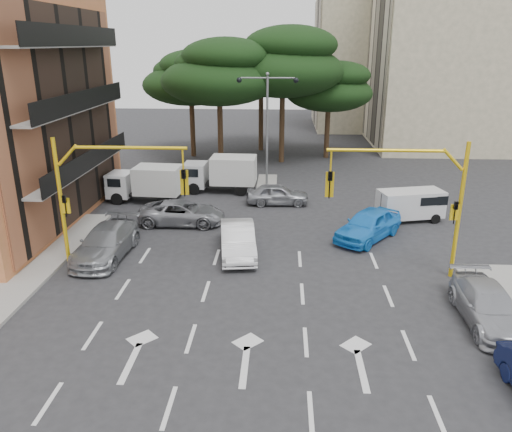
{
  "coord_description": "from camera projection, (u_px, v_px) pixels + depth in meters",
  "views": [
    {
      "loc": [
        1.08,
        -18.39,
        9.77
      ],
      "look_at": [
        -0.18,
        5.03,
        1.6
      ],
      "focal_mm": 35.0,
      "sensor_mm": 36.0,
      "label": 1
    }
  ],
  "objects": [
    {
      "name": "pine_left_near",
      "position": [
        220.0,
        72.0,
        39.01
      ],
      "size": [
        9.15,
        9.15,
        10.23
      ],
      "color": "#382616",
      "rests_on": "ground"
    },
    {
      "name": "ground",
      "position": [
        254.0,
        292.0,
        20.61
      ],
      "size": [
        120.0,
        120.0,
        0.0
      ],
      "primitive_type": "plane",
      "color": "#28282B",
      "rests_on": "ground"
    },
    {
      "name": "apartment_beige_far",
      "position": [
        385.0,
        55.0,
        58.7
      ],
      "size": [
        16.2,
        12.15,
        16.7
      ],
      "color": "tan",
      "rests_on": "ground"
    },
    {
      "name": "pine_left_far",
      "position": [
        191.0,
        78.0,
        43.17
      ],
      "size": [
        8.32,
        8.32,
        9.3
      ],
      "color": "#382616",
      "rests_on": "ground"
    },
    {
      "name": "apartment_beige_near",
      "position": [
        486.0,
        47.0,
        46.7
      ],
      "size": [
        20.2,
        12.15,
        18.7
      ],
      "color": "tan",
      "rests_on": "ground"
    },
    {
      "name": "median_strip",
      "position": [
        267.0,
        186.0,
        35.67
      ],
      "size": [
        1.4,
        6.0,
        0.15
      ],
      "primitive_type": "cube",
      "color": "gray",
      "rests_on": "ground"
    },
    {
      "name": "car_silver_wagon",
      "position": [
        106.0,
        243.0,
        23.8
      ],
      "size": [
        2.31,
        5.19,
        1.48
      ],
      "primitive_type": "imported",
      "rotation": [
        0.0,
        0.0,
        -0.05
      ],
      "color": "gray",
      "rests_on": "ground"
    },
    {
      "name": "box_truck_b",
      "position": [
        221.0,
        174.0,
        34.21
      ],
      "size": [
        5.1,
        2.29,
        2.47
      ],
      "primitive_type": null,
      "rotation": [
        0.0,
        0.0,
        1.53
      ],
      "color": "silver",
      "rests_on": "ground"
    },
    {
      "name": "street_lamp_center",
      "position": [
        267.0,
        110.0,
        33.91
      ],
      "size": [
        4.16,
        0.36,
        7.77
      ],
      "color": "slate",
      "rests_on": "median_strip"
    },
    {
      "name": "pine_right",
      "position": [
        330.0,
        86.0,
        42.79
      ],
      "size": [
        7.49,
        7.49,
        8.37
      ],
      "color": "#382616",
      "rests_on": "ground"
    },
    {
      "name": "car_silver_cross_a",
      "position": [
        182.0,
        213.0,
        28.2
      ],
      "size": [
        4.84,
        2.26,
        1.34
      ],
      "primitive_type": "imported",
      "rotation": [
        0.0,
        0.0,
        1.56
      ],
      "color": "gray",
      "rests_on": "ground"
    },
    {
      "name": "car_white_hatch",
      "position": [
        238.0,
        240.0,
        24.11
      ],
      "size": [
        2.19,
        4.74,
        1.51
      ],
      "primitive_type": "imported",
      "rotation": [
        0.0,
        0.0,
        0.13
      ],
      "color": "silver",
      "rests_on": "ground"
    },
    {
      "name": "pine_center",
      "position": [
        284.0,
        62.0,
        40.42
      ],
      "size": [
        9.98,
        9.98,
        11.16
      ],
      "color": "#382616",
      "rests_on": "ground"
    },
    {
      "name": "car_silver_cross_b",
      "position": [
        278.0,
        194.0,
        31.65
      ],
      "size": [
        3.98,
        1.73,
        1.34
      ],
      "primitive_type": "imported",
      "rotation": [
        0.0,
        0.0,
        1.61
      ],
      "color": "gray",
      "rests_on": "ground"
    },
    {
      "name": "box_truck_a",
      "position": [
        145.0,
        184.0,
        32.04
      ],
      "size": [
        4.91,
        2.35,
        2.35
      ],
      "primitive_type": null,
      "rotation": [
        0.0,
        0.0,
        1.5
      ],
      "color": "silver",
      "rests_on": "ground"
    },
    {
      "name": "signal_mast_right",
      "position": [
        418.0,
        191.0,
        20.87
      ],
      "size": [
        5.79,
        0.37,
        6.0
      ],
      "color": "yellow",
      "rests_on": "ground"
    },
    {
      "name": "signal_mast_left",
      "position": [
        99.0,
        187.0,
        21.56
      ],
      "size": [
        5.79,
        0.37,
        6.0
      ],
      "color": "yellow",
      "rests_on": "ground"
    },
    {
      "name": "car_silver_parked",
      "position": [
        488.0,
        306.0,
        18.21
      ],
      "size": [
        1.92,
        4.64,
        1.34
      ],
      "primitive_type": "imported",
      "rotation": [
        0.0,
        0.0,
        -0.01
      ],
      "color": "#A2A4AA",
      "rests_on": "ground"
    },
    {
      "name": "pine_back",
      "position": [
        262.0,
        68.0,
        45.46
      ],
      "size": [
        9.15,
        9.15,
        10.23
      ],
      "color": "#382616",
      "rests_on": "ground"
    },
    {
      "name": "car_blue_compact",
      "position": [
        368.0,
        225.0,
        26.01
      ],
      "size": [
        4.31,
        4.79,
        1.58
      ],
      "primitive_type": "imported",
      "rotation": [
        0.0,
        0.0,
        -0.66
      ],
      "color": "#1B82E1",
      "rests_on": "ground"
    },
    {
      "name": "van_white",
      "position": [
        410.0,
        205.0,
        28.72
      ],
      "size": [
        3.93,
        2.46,
        1.82
      ],
      "primitive_type": null,
      "rotation": [
        0.0,
        0.0,
        -1.33
      ],
      "color": "silver",
      "rests_on": "ground"
    }
  ]
}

